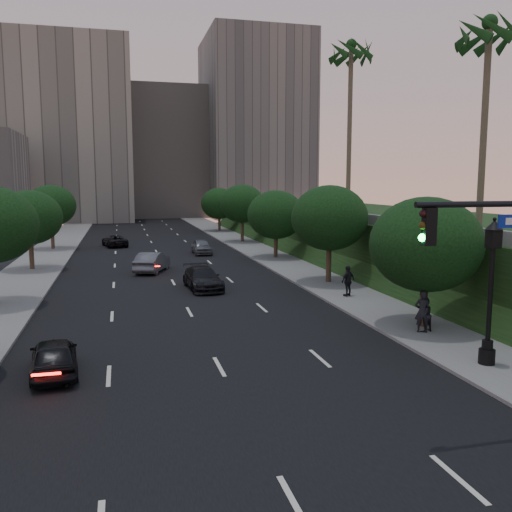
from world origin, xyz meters
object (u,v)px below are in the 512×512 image
object	(u,v)px
pedestrian_a	(422,312)
pedestrian_c	(348,281)
sedan_mid_left	(152,262)
street_lamp	(490,298)
pedestrian_b	(425,315)
sedan_far_left	(115,241)
sedan_near_right	(203,278)
sedan_near_left	(54,356)
sedan_far_right	(201,247)

from	to	relation	value
pedestrian_a	pedestrian_c	distance (m)	8.22
sedan_mid_left	street_lamp	bearing A→B (deg)	132.66
pedestrian_b	pedestrian_c	bearing A→B (deg)	-106.85
sedan_mid_left	sedan_far_left	xyz separation A→B (m)	(-2.98, 18.30, -0.15)
pedestrian_c	sedan_mid_left	bearing A→B (deg)	-76.21
sedan_near_right	pedestrian_b	size ratio (longest dim) A/B	3.18
sedan_near_right	sedan_near_left	bearing A→B (deg)	-121.13
street_lamp	pedestrian_c	bearing A→B (deg)	90.16
sedan_near_right	pedestrian_a	world-z (taller)	pedestrian_a
pedestrian_b	sedan_near_left	bearing A→B (deg)	-12.96
sedan_far_right	sedan_far_left	bearing A→B (deg)	134.59
street_lamp	sedan_mid_left	distance (m)	27.76
sedan_near_right	sedan_far_right	distance (m)	17.89
sedan_far_right	pedestrian_b	size ratio (longest dim) A/B	2.75
sedan_far_left	pedestrian_c	world-z (taller)	pedestrian_c
street_lamp	pedestrian_c	size ratio (longest dim) A/B	3.06
sedan_far_right	pedestrian_b	bearing A→B (deg)	-79.29
sedan_near_left	sedan_near_right	size ratio (longest dim) A/B	0.81
sedan_far_right	pedestrian_c	xyz separation A→B (m)	(5.48, -22.64, 0.34)
sedan_near_left	sedan_near_right	world-z (taller)	sedan_near_right
sedan_near_right	sedan_far_right	xyz separation A→B (m)	(2.51, 17.71, 0.01)
pedestrian_a	pedestrian_c	size ratio (longest dim) A/B	1.03
sedan_near_left	sedan_far_right	distance (m)	33.73
sedan_far_left	sedan_far_right	world-z (taller)	sedan_far_right
sedan_far_left	sedan_far_right	bearing A→B (deg)	121.41
sedan_mid_left	pedestrian_a	distance (m)	23.65
pedestrian_a	pedestrian_b	xyz separation A→B (m)	(0.16, 0.07, -0.17)
street_lamp	sedan_near_right	distance (m)	19.45
sedan_far_right	pedestrian_a	size ratio (longest dim) A/B	2.25
sedan_near_right	pedestrian_a	size ratio (longest dim) A/B	2.61
street_lamp	sedan_mid_left	bearing A→B (deg)	112.97
sedan_near_left	sedan_mid_left	xyz separation A→B (m)	(4.76, 22.38, 0.11)
pedestrian_c	sedan_near_right	bearing A→B (deg)	-57.93
sedan_near_left	pedestrian_b	xyz separation A→B (m)	(15.71, 1.41, 0.25)
sedan_far_left	sedan_far_right	distance (m)	11.85
sedan_mid_left	pedestrian_a	world-z (taller)	pedestrian_a
sedan_mid_left	sedan_far_right	distance (m)	11.16
sedan_far_left	pedestrian_c	size ratio (longest dim) A/B	2.49
street_lamp	pedestrian_b	distance (m)	4.84
sedan_near_left	pedestrian_a	world-z (taller)	pedestrian_a
pedestrian_b	sedan_near_right	bearing A→B (deg)	-76.10
sedan_mid_left	pedestrian_c	world-z (taller)	pedestrian_c
sedan_mid_left	sedan_far_right	xyz separation A→B (m)	(5.30, 9.82, -0.06)
street_lamp	sedan_near_right	xyz separation A→B (m)	(-8.03, 17.61, -1.92)
pedestrian_a	sedan_far_left	bearing A→B (deg)	-47.79
street_lamp	pedestrian_b	xyz separation A→B (m)	(0.14, 4.53, -1.71)
sedan_far_right	pedestrian_b	distance (m)	31.31
sedan_mid_left	pedestrian_a	xyz separation A→B (m)	(10.79, -21.05, 0.31)
sedan_mid_left	pedestrian_c	size ratio (longest dim) A/B	2.60
sedan_mid_left	sedan_far_left	world-z (taller)	sedan_mid_left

